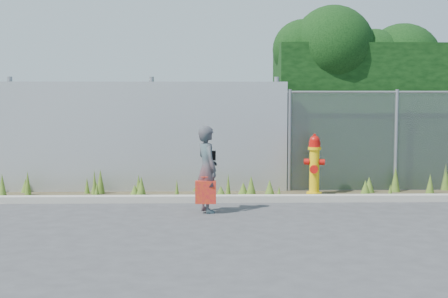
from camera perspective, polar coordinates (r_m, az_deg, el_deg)
ground at (r=9.60m, az=2.03°, el=-6.67°), size 80.00×80.00×0.00m
curb at (r=11.35m, az=1.47°, el=-4.56°), size 16.00×0.22×0.12m
weed_strip at (r=11.96m, az=-0.03°, el=-3.73°), size 16.00×1.35×0.55m
corrugated_fence at (r=12.70m, az=-13.61°, el=1.05°), size 8.50×0.21×2.30m
chainlink_fence at (r=13.32m, az=19.77°, el=0.76°), size 6.50×0.07×2.05m
hedge at (r=14.26m, az=18.69°, el=5.04°), size 7.40×2.05×3.82m
fire_hydrant at (r=12.15m, az=8.27°, el=-1.52°), size 0.40×0.36×1.19m
woman at (r=10.29m, az=-1.56°, el=-1.85°), size 0.51×0.61×1.43m
red_tote_bag at (r=10.18m, az=-1.69°, el=-3.97°), size 0.34×0.12×0.44m
black_shoulder_bag at (r=10.40m, az=-1.36°, el=-0.59°), size 0.21×0.09×0.16m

